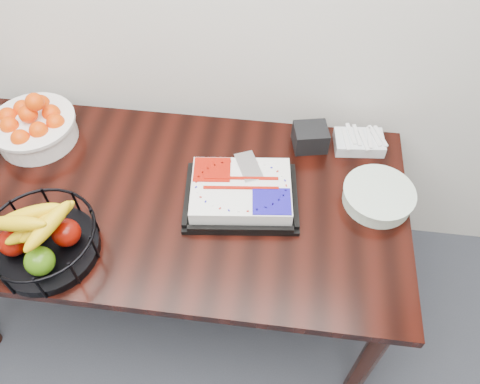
# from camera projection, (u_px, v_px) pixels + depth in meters

# --- Properties ---
(table) EXTENTS (1.80, 0.90, 0.75)m
(table) POSITION_uv_depth(u_px,v_px,m) (168.00, 210.00, 1.81)
(table) COLOR black
(table) RESTS_ON ground
(cake_tray) EXTENTS (0.45, 0.37, 0.09)m
(cake_tray) POSITION_uv_depth(u_px,v_px,m) (241.00, 192.00, 1.71)
(cake_tray) COLOR black
(cake_tray) RESTS_ON table
(tangerine_bowl) EXTENTS (0.34, 0.34, 0.21)m
(tangerine_bowl) POSITION_uv_depth(u_px,v_px,m) (32.00, 122.00, 1.86)
(tangerine_bowl) COLOR white
(tangerine_bowl) RESTS_ON table
(fruit_basket) EXTENTS (0.37, 0.37, 0.19)m
(fruit_basket) POSITION_uv_depth(u_px,v_px,m) (43.00, 239.00, 1.53)
(fruit_basket) COLOR black
(fruit_basket) RESTS_ON table
(plate_stack) EXTENTS (0.26, 0.26, 0.06)m
(plate_stack) POSITION_uv_depth(u_px,v_px,m) (378.00, 196.00, 1.70)
(plate_stack) COLOR white
(plate_stack) RESTS_ON table
(fork_bag) EXTENTS (0.21, 0.14, 0.06)m
(fork_bag) POSITION_uv_depth(u_px,v_px,m) (359.00, 142.00, 1.88)
(fork_bag) COLOR silver
(fork_bag) RESTS_ON table
(napkin_box) EXTENTS (0.15, 0.14, 0.09)m
(napkin_box) POSITION_uv_depth(u_px,v_px,m) (310.00, 137.00, 1.87)
(napkin_box) COLOR black
(napkin_box) RESTS_ON table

